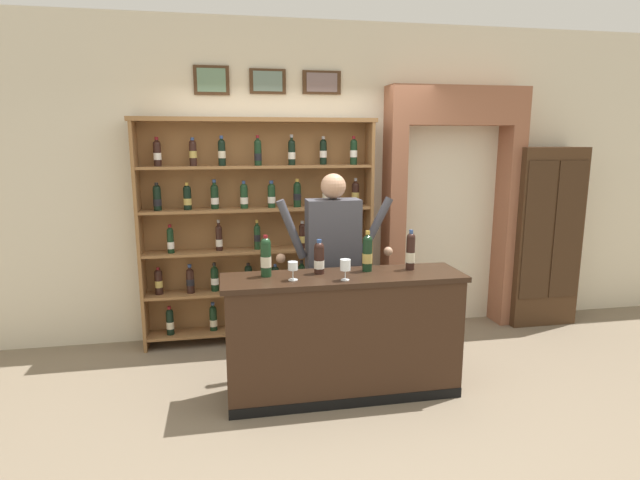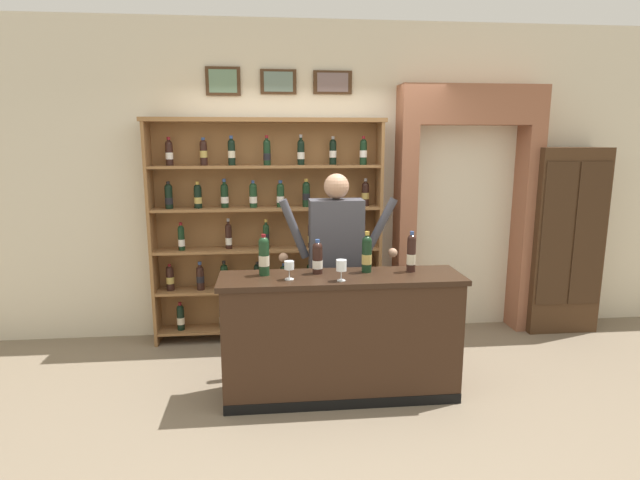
{
  "view_description": "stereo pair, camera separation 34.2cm",
  "coord_description": "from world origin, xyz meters",
  "px_view_note": "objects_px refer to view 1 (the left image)",
  "views": [
    {
      "loc": [
        -0.78,
        -3.65,
        1.99
      ],
      "look_at": [
        -0.04,
        0.23,
        1.21
      ],
      "focal_mm": 28.65,
      "sensor_mm": 36.0,
      "label": 1
    },
    {
      "loc": [
        -0.44,
        -3.7,
        1.99
      ],
      "look_at": [
        -0.04,
        0.23,
        1.21
      ],
      "focal_mm": 28.65,
      "sensor_mm": 36.0,
      "label": 2
    }
  ],
  "objects_px": {
    "side_cabinet": "(542,236)",
    "tasting_bottle_grappa": "(266,257)",
    "shopkeeper": "(333,249)",
    "tasting_counter": "(343,336)",
    "tasting_bottle_brunello": "(411,251)",
    "wine_shelf": "(258,226)",
    "wine_glass_spare": "(293,267)",
    "tasting_bottle_riserva": "(367,253)",
    "wine_glass_left": "(345,266)",
    "tasting_bottle_prosecco": "(319,258)"
  },
  "relations": [
    {
      "from": "tasting_bottle_prosecco",
      "to": "tasting_bottle_brunello",
      "type": "height_order",
      "value": "tasting_bottle_brunello"
    },
    {
      "from": "tasting_bottle_brunello",
      "to": "tasting_counter",
      "type": "bearing_deg",
      "value": -172.76
    },
    {
      "from": "tasting_bottle_prosecco",
      "to": "tasting_bottle_brunello",
      "type": "relative_size",
      "value": 0.84
    },
    {
      "from": "tasting_bottle_grappa",
      "to": "tasting_bottle_prosecco",
      "type": "distance_m",
      "value": 0.41
    },
    {
      "from": "tasting_counter",
      "to": "tasting_bottle_brunello",
      "type": "bearing_deg",
      "value": 7.24
    },
    {
      "from": "tasting_counter",
      "to": "side_cabinet",
      "type": "bearing_deg",
      "value": 26.14
    },
    {
      "from": "tasting_bottle_riserva",
      "to": "wine_shelf",
      "type": "bearing_deg",
      "value": 122.42
    },
    {
      "from": "tasting_bottle_grappa",
      "to": "wine_glass_spare",
      "type": "distance_m",
      "value": 0.24
    },
    {
      "from": "side_cabinet",
      "to": "tasting_bottle_prosecco",
      "type": "height_order",
      "value": "side_cabinet"
    },
    {
      "from": "side_cabinet",
      "to": "tasting_bottle_riserva",
      "type": "xyz_separation_m",
      "value": [
        -2.29,
        -1.14,
        0.16
      ]
    },
    {
      "from": "side_cabinet",
      "to": "tasting_bottle_brunello",
      "type": "distance_m",
      "value": 2.27
    },
    {
      "from": "side_cabinet",
      "to": "wine_glass_spare",
      "type": "height_order",
      "value": "side_cabinet"
    },
    {
      "from": "tasting_bottle_brunello",
      "to": "wine_glass_left",
      "type": "xyz_separation_m",
      "value": [
        -0.58,
        -0.21,
        -0.04
      ]
    },
    {
      "from": "tasting_bottle_brunello",
      "to": "wine_glass_spare",
      "type": "height_order",
      "value": "tasting_bottle_brunello"
    },
    {
      "from": "tasting_bottle_prosecco",
      "to": "wine_glass_spare",
      "type": "bearing_deg",
      "value": -145.61
    },
    {
      "from": "wine_glass_left",
      "to": "side_cabinet",
      "type": "bearing_deg",
      "value": 28.45
    },
    {
      "from": "tasting_bottle_brunello",
      "to": "wine_glass_spare",
      "type": "relative_size",
      "value": 2.29
    },
    {
      "from": "side_cabinet",
      "to": "shopkeeper",
      "type": "relative_size",
      "value": 1.12
    },
    {
      "from": "side_cabinet",
      "to": "tasting_bottle_riserva",
      "type": "relative_size",
      "value": 5.97
    },
    {
      "from": "tasting_bottle_prosecco",
      "to": "tasting_bottle_brunello",
      "type": "xyz_separation_m",
      "value": [
        0.73,
        -0.02,
        0.02
      ]
    },
    {
      "from": "wine_glass_spare",
      "to": "wine_glass_left",
      "type": "distance_m",
      "value": 0.38
    },
    {
      "from": "tasting_bottle_grappa",
      "to": "wine_glass_spare",
      "type": "xyz_separation_m",
      "value": [
        0.18,
        -0.15,
        -0.05
      ]
    },
    {
      "from": "tasting_bottle_grappa",
      "to": "tasting_bottle_brunello",
      "type": "distance_m",
      "value": 1.14
    },
    {
      "from": "tasting_bottle_grappa",
      "to": "side_cabinet",
      "type": "bearing_deg",
      "value": 20.44
    },
    {
      "from": "tasting_bottle_prosecco",
      "to": "tasting_bottle_riserva",
      "type": "distance_m",
      "value": 0.38
    },
    {
      "from": "tasting_bottle_prosecco",
      "to": "wine_glass_spare",
      "type": "height_order",
      "value": "tasting_bottle_prosecco"
    },
    {
      "from": "tasting_bottle_grappa",
      "to": "wine_glass_left",
      "type": "xyz_separation_m",
      "value": [
        0.56,
        -0.22,
        -0.04
      ]
    },
    {
      "from": "tasting_bottle_grappa",
      "to": "wine_glass_left",
      "type": "relative_size",
      "value": 2.02
    },
    {
      "from": "tasting_counter",
      "to": "tasting_bottle_brunello",
      "type": "distance_m",
      "value": 0.85
    },
    {
      "from": "wine_glass_left",
      "to": "tasting_bottle_prosecco",
      "type": "bearing_deg",
      "value": 123.85
    },
    {
      "from": "wine_shelf",
      "to": "wine_glass_spare",
      "type": "bearing_deg",
      "value": -83.53
    },
    {
      "from": "shopkeeper",
      "to": "tasting_bottle_brunello",
      "type": "relative_size",
      "value": 5.37
    },
    {
      "from": "tasting_bottle_riserva",
      "to": "tasting_counter",
      "type": "bearing_deg",
      "value": -156.86
    },
    {
      "from": "tasting_bottle_grappa",
      "to": "tasting_bottle_brunello",
      "type": "bearing_deg",
      "value": -0.38
    },
    {
      "from": "tasting_bottle_grappa",
      "to": "wine_glass_left",
      "type": "height_order",
      "value": "tasting_bottle_grappa"
    },
    {
      "from": "tasting_bottle_grappa",
      "to": "wine_glass_spare",
      "type": "bearing_deg",
      "value": -38.3
    },
    {
      "from": "wine_shelf",
      "to": "tasting_bottle_riserva",
      "type": "xyz_separation_m",
      "value": [
        0.76,
        -1.2,
        -0.03
      ]
    },
    {
      "from": "side_cabinet",
      "to": "tasting_bottle_brunello",
      "type": "bearing_deg",
      "value": -149.25
    },
    {
      "from": "shopkeeper",
      "to": "tasting_bottle_grappa",
      "type": "height_order",
      "value": "shopkeeper"
    },
    {
      "from": "wine_shelf",
      "to": "shopkeeper",
      "type": "xyz_separation_m",
      "value": [
        0.58,
        -0.78,
        -0.09
      ]
    },
    {
      "from": "side_cabinet",
      "to": "tasting_counter",
      "type": "bearing_deg",
      "value": -153.86
    },
    {
      "from": "shopkeeper",
      "to": "tasting_bottle_grappa",
      "type": "distance_m",
      "value": 0.75
    },
    {
      "from": "tasting_bottle_grappa",
      "to": "wine_glass_left",
      "type": "bearing_deg",
      "value": -21.29
    },
    {
      "from": "wine_shelf",
      "to": "tasting_bottle_prosecco",
      "type": "relative_size",
      "value": 8.56
    },
    {
      "from": "tasting_bottle_brunello",
      "to": "tasting_bottle_prosecco",
      "type": "bearing_deg",
      "value": 178.76
    },
    {
      "from": "side_cabinet",
      "to": "tasting_bottle_grappa",
      "type": "height_order",
      "value": "side_cabinet"
    },
    {
      "from": "shopkeeper",
      "to": "tasting_bottle_prosecco",
      "type": "bearing_deg",
      "value": -115.47
    },
    {
      "from": "wine_glass_left",
      "to": "tasting_bottle_brunello",
      "type": "bearing_deg",
      "value": 19.98
    },
    {
      "from": "tasting_bottle_riserva",
      "to": "wine_glass_spare",
      "type": "relative_size",
      "value": 2.3
    },
    {
      "from": "tasting_counter",
      "to": "shopkeeper",
      "type": "height_order",
      "value": "shopkeeper"
    }
  ]
}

